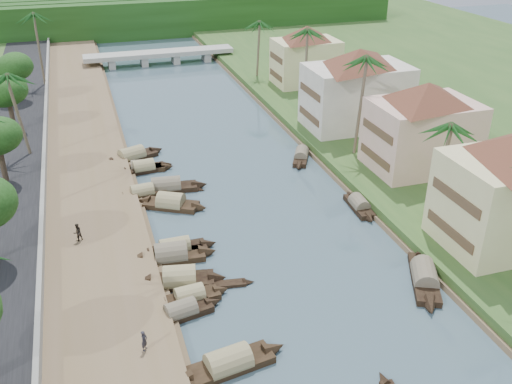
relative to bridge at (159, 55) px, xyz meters
name	(u,v)px	position (x,y,z in m)	size (l,w,h in m)	color
ground	(296,276)	(0.00, -72.00, -1.72)	(220.00, 220.00, 0.00)	#3E545D
left_bank	(87,193)	(-16.00, -52.00, -1.32)	(10.00, 180.00, 0.80)	brown
right_bank	(383,152)	(19.00, -52.00, -1.12)	(16.00, 180.00, 1.20)	#2B4E1F
road	(0,202)	(-24.50, -52.00, -1.02)	(8.00, 180.00, 1.40)	black
retaining_wall	(43,191)	(-20.20, -52.00, -0.37)	(0.40, 180.00, 1.10)	slate
treeline	(139,16)	(0.00, 28.00, 2.28)	(120.00, 14.00, 8.00)	#16360E
bridge	(159,55)	(0.00, 0.00, 0.00)	(28.00, 4.00, 2.40)	#9B9B91
building_mid	(423,125)	(19.99, -58.00, 4.41)	(14.11, 14.11, 9.70)	beige
building_far	(357,88)	(18.99, -44.00, 4.66)	(15.59, 15.59, 10.20)	silver
building_distant	(306,55)	(19.99, -24.00, 4.16)	(12.62, 12.62, 9.20)	beige
sampan_2	(229,364)	(-8.16, -80.49, -1.30)	(8.91, 3.13, 2.29)	black
sampan_3	(181,312)	(-10.17, -74.21, -1.32)	(6.94, 2.71, 1.88)	black
sampan_4	(190,297)	(-9.18, -72.62, -1.31)	(6.72, 2.03, 1.93)	black
sampan_5	(180,280)	(-9.50, -70.15, -1.30)	(8.07, 3.39, 2.47)	black
sampan_6	(171,256)	(-9.56, -66.41, -1.30)	(8.30, 2.53, 2.42)	black
sampan_7	(175,249)	(-9.02, -65.44, -1.31)	(7.77, 1.87, 2.08)	black
sampan_8	(171,204)	(-7.91, -56.99, -1.30)	(7.68, 5.45, 2.39)	black
sampan_9	(166,187)	(-7.73, -53.07, -1.30)	(9.25, 2.78, 2.29)	black
sampan_10	(143,193)	(-10.36, -53.66, -1.31)	(7.01, 2.09, 1.95)	black
sampan_11	(144,168)	(-9.41, -47.51, -1.31)	(7.15, 2.29, 2.05)	black
sampan_12	(142,167)	(-9.53, -47.18, -1.32)	(7.43, 2.50, 1.80)	black
sampan_13	(132,156)	(-10.30, -43.67, -1.30)	(8.62, 4.66, 2.32)	black
sampan_14	(424,277)	(9.77, -75.85, -1.30)	(5.66, 9.42, 2.30)	black
sampan_15	(359,205)	(10.28, -63.06, -1.32)	(1.82, 6.85, 1.87)	black
sampan_16	(301,156)	(9.28, -49.64, -1.32)	(4.72, 7.45, 1.91)	black
canoe_1	(222,285)	(-6.31, -71.42, -1.62)	(5.56, 1.67, 0.89)	black
canoe_2	(182,188)	(-6.02, -53.21, -1.62)	(4.85, 3.18, 0.75)	black
palm_1	(446,128)	(16.00, -67.25, 7.92)	(3.20, 3.20, 10.18)	brown
palm_2	(363,61)	(15.00, -52.40, 10.52)	(3.20, 3.20, 12.89)	brown
palm_3	(307,32)	(16.00, -33.84, 9.92)	(3.20, 3.20, 12.26)	brown
palm_6	(13,77)	(-22.00, -41.43, 8.90)	(3.20, 3.20, 10.98)	brown
palm_7	(258,23)	(14.00, -17.33, 8.19)	(3.20, 3.20, 10.46)	brown
palm_8	(33,16)	(-20.50, -12.38, 10.40)	(3.20, 3.20, 12.55)	brown
tree_4	(7,92)	(-24.00, -32.63, 4.77)	(4.55, 4.55, 7.06)	#4B3A2A
tree_5	(14,68)	(-24.00, -19.57, 4.45)	(4.86, 4.86, 6.85)	#4B3A2A
tree_6	(382,84)	(24.00, -41.55, 4.04)	(4.44, 4.44, 6.47)	#4B3A2A
person_near	(144,341)	(-13.32, -77.84, -0.14)	(0.57, 0.38, 1.57)	#26242C
person_far	(77,232)	(-17.13, -62.01, -0.08)	(0.82, 0.64, 1.68)	#302921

